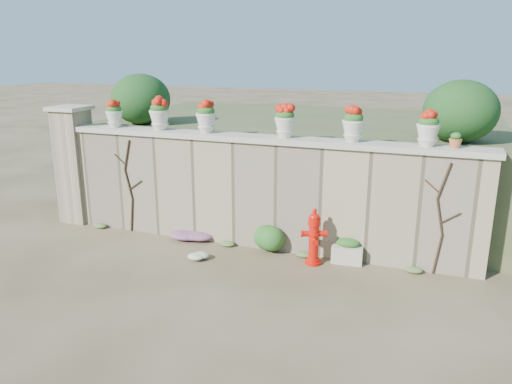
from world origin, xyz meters
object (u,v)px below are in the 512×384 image
at_px(fire_hydrant, 314,236).
at_px(terracotta_pot, 455,141).
at_px(urn_pot_0, 114,114).
at_px(planter_box, 347,251).

bearing_deg(fire_hydrant, terracotta_pot, -7.13).
relative_size(fire_hydrant, urn_pot_0, 1.89).
xyz_separation_m(fire_hydrant, planter_box, (0.54, 0.27, -0.30)).
height_order(fire_hydrant, urn_pot_0, urn_pot_0).
distance_m(urn_pot_0, terracotta_pot, 6.39).
bearing_deg(terracotta_pot, planter_box, -170.92).
distance_m(fire_hydrant, planter_box, 0.68).
distance_m(fire_hydrant, terracotta_pot, 2.76).
height_order(urn_pot_0, terracotta_pot, urn_pot_0).
bearing_deg(urn_pot_0, terracotta_pot, -0.00).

